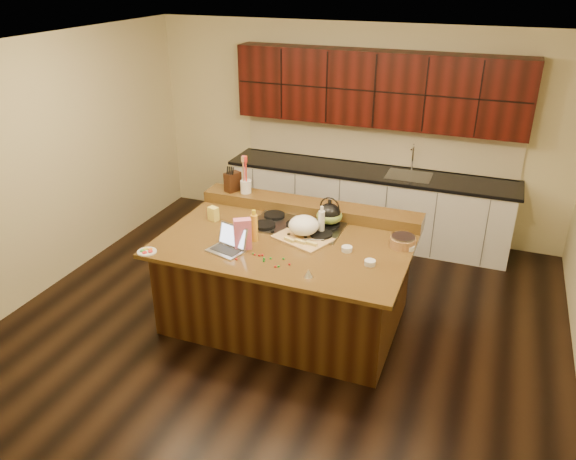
% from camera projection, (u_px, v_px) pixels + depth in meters
% --- Properties ---
extents(room, '(5.52, 5.02, 2.72)m').
position_uv_depth(room, '(286.00, 198.00, 5.25)').
color(room, black).
rests_on(room, ground).
extents(island, '(2.40, 1.60, 0.92)m').
position_uv_depth(island, '(286.00, 280.00, 5.63)').
color(island, black).
rests_on(island, ground).
extents(back_ledge, '(2.40, 0.30, 0.12)m').
position_uv_depth(back_ledge, '(310.00, 207.00, 6.00)').
color(back_ledge, black).
rests_on(back_ledge, island).
extents(cooktop, '(0.92, 0.52, 0.05)m').
position_uv_depth(cooktop, '(297.00, 226.00, 5.68)').
color(cooktop, gray).
rests_on(cooktop, island).
extents(back_counter, '(3.70, 0.66, 2.40)m').
position_uv_depth(back_counter, '(371.00, 166.00, 7.18)').
color(back_counter, silver).
rests_on(back_counter, ground).
extents(kettle, '(0.27, 0.27, 0.21)m').
position_uv_depth(kettle, '(329.00, 213.00, 5.64)').
color(kettle, black).
rests_on(kettle, cooktop).
extents(green_bowl, '(0.35, 0.35, 0.14)m').
position_uv_depth(green_bowl, '(329.00, 216.00, 5.65)').
color(green_bowl, olive).
rests_on(green_bowl, cooktop).
extents(laptop, '(0.38, 0.33, 0.23)m').
position_uv_depth(laptop, '(229.00, 244.00, 5.22)').
color(laptop, '#B7B7BC').
rests_on(laptop, island).
extents(oil_bottle, '(0.09, 0.09, 0.27)m').
position_uv_depth(oil_bottle, '(254.00, 228.00, 5.36)').
color(oil_bottle, gold).
rests_on(oil_bottle, island).
extents(vinegar_bottle, '(0.08, 0.08, 0.25)m').
position_uv_depth(vinegar_bottle, '(321.00, 223.00, 5.48)').
color(vinegar_bottle, silver).
rests_on(vinegar_bottle, island).
extents(wooden_tray, '(0.62, 0.54, 0.21)m').
position_uv_depth(wooden_tray, '(304.00, 228.00, 5.45)').
color(wooden_tray, tan).
rests_on(wooden_tray, island).
extents(ramekin_a, '(0.11, 0.11, 0.04)m').
position_uv_depth(ramekin_a, '(370.00, 263.00, 4.97)').
color(ramekin_a, white).
rests_on(ramekin_a, island).
extents(ramekin_b, '(0.10, 0.10, 0.04)m').
position_uv_depth(ramekin_b, '(409.00, 248.00, 5.23)').
color(ramekin_b, white).
rests_on(ramekin_b, island).
extents(ramekin_c, '(0.12, 0.12, 0.04)m').
position_uv_depth(ramekin_c, '(347.00, 249.00, 5.21)').
color(ramekin_c, white).
rests_on(ramekin_c, island).
extents(strainer_bowl, '(0.32, 0.32, 0.09)m').
position_uv_depth(strainer_bowl, '(403.00, 242.00, 5.28)').
color(strainer_bowl, '#996B3F').
rests_on(strainer_bowl, island).
extents(kitchen_timer, '(0.08, 0.08, 0.07)m').
position_uv_depth(kitchen_timer, '(309.00, 273.00, 4.78)').
color(kitchen_timer, silver).
rests_on(kitchen_timer, island).
extents(pink_bag, '(0.18, 0.16, 0.30)m').
position_uv_depth(pink_bag, '(243.00, 234.00, 5.20)').
color(pink_bag, pink).
rests_on(pink_bag, island).
extents(candy_plate, '(0.19, 0.19, 0.01)m').
position_uv_depth(candy_plate, '(147.00, 252.00, 5.19)').
color(candy_plate, white).
rests_on(candy_plate, island).
extents(package_box, '(0.12, 0.10, 0.14)m').
position_uv_depth(package_box, '(213.00, 214.00, 5.81)').
color(package_box, '#EEDB54').
rests_on(package_box, island).
extents(utensil_crock, '(0.13, 0.13, 0.14)m').
position_uv_depth(utensil_crock, '(246.00, 187.00, 6.18)').
color(utensil_crock, white).
rests_on(utensil_crock, back_ledge).
extents(knife_block, '(0.17, 0.20, 0.21)m').
position_uv_depth(knife_block, '(233.00, 182.00, 6.22)').
color(knife_block, black).
rests_on(knife_block, back_ledge).
extents(gumdrop_0, '(0.02, 0.02, 0.02)m').
position_uv_depth(gumdrop_0, '(289.00, 264.00, 4.97)').
color(gumdrop_0, red).
rests_on(gumdrop_0, island).
extents(gumdrop_1, '(0.02, 0.02, 0.02)m').
position_uv_depth(gumdrop_1, '(279.00, 266.00, 4.94)').
color(gumdrop_1, '#198C26').
rests_on(gumdrop_1, island).
extents(gumdrop_2, '(0.02, 0.02, 0.02)m').
position_uv_depth(gumdrop_2, '(263.00, 255.00, 5.13)').
color(gumdrop_2, red).
rests_on(gumdrop_2, island).
extents(gumdrop_3, '(0.02, 0.02, 0.02)m').
position_uv_depth(gumdrop_3, '(264.00, 261.00, 5.03)').
color(gumdrop_3, '#198C26').
rests_on(gumdrop_3, island).
extents(gumdrop_4, '(0.02, 0.02, 0.02)m').
position_uv_depth(gumdrop_4, '(275.00, 267.00, 4.93)').
color(gumdrop_4, red).
rests_on(gumdrop_4, island).
extents(gumdrop_5, '(0.02, 0.02, 0.02)m').
position_uv_depth(gumdrop_5, '(264.00, 258.00, 5.07)').
color(gumdrop_5, '#198C26').
rests_on(gumdrop_5, island).
extents(gumdrop_6, '(0.02, 0.02, 0.02)m').
position_uv_depth(gumdrop_6, '(255.00, 255.00, 5.14)').
color(gumdrop_6, red).
rests_on(gumdrop_6, island).
extents(gumdrop_7, '(0.02, 0.02, 0.02)m').
position_uv_depth(gumdrop_7, '(283.00, 259.00, 5.07)').
color(gumdrop_7, '#198C26').
rests_on(gumdrop_7, island).
extents(gumdrop_8, '(0.02, 0.02, 0.02)m').
position_uv_depth(gumdrop_8, '(259.00, 255.00, 5.12)').
color(gumdrop_8, red).
rests_on(gumdrop_8, island).
extents(gumdrop_9, '(0.02, 0.02, 0.02)m').
position_uv_depth(gumdrop_9, '(271.00, 258.00, 5.07)').
color(gumdrop_9, '#198C26').
rests_on(gumdrop_9, island).
extents(gumdrop_10, '(0.02, 0.02, 0.02)m').
position_uv_depth(gumdrop_10, '(236.00, 259.00, 5.06)').
color(gumdrop_10, red).
rests_on(gumdrop_10, island).
extents(gumdrop_11, '(0.02, 0.02, 0.02)m').
position_uv_depth(gumdrop_11, '(253.00, 254.00, 5.15)').
color(gumdrop_11, '#198C26').
rests_on(gumdrop_11, island).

